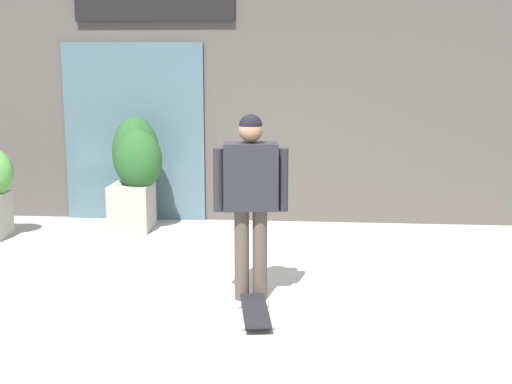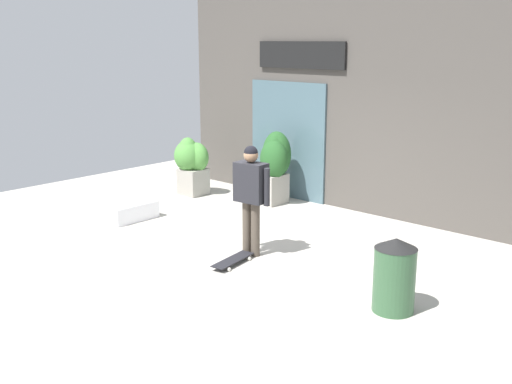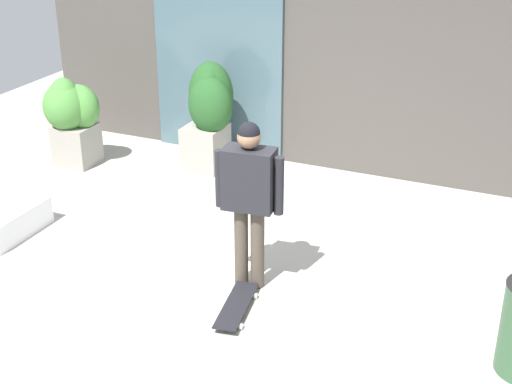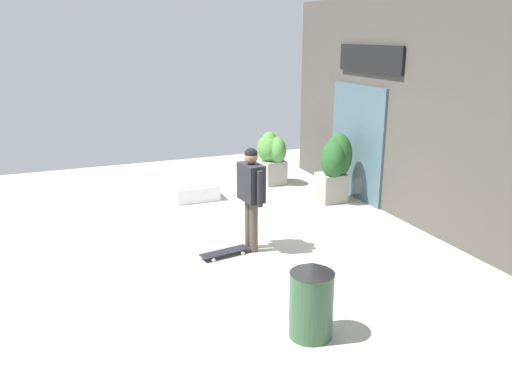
% 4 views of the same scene
% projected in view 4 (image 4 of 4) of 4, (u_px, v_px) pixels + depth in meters
% --- Properties ---
extents(ground_plane, '(12.00, 12.00, 0.00)m').
position_uv_depth(ground_plane, '(245.00, 238.00, 8.78)').
color(ground_plane, '#B2ADA3').
extents(building_facade, '(7.87, 0.31, 3.98)m').
position_uv_depth(building_facade, '(405.00, 110.00, 9.37)').
color(building_facade, '#4C4742').
rests_on(building_facade, ground_plane).
extents(skateboarder, '(0.65, 0.31, 1.65)m').
position_uv_depth(skateboarder, '(251.00, 189.00, 8.03)').
color(skateboarder, '#4C4238').
rests_on(skateboarder, ground_plane).
extents(skateboard, '(0.35, 0.81, 0.08)m').
position_uv_depth(skateboard, '(225.00, 252.00, 8.07)').
color(skateboard, black).
rests_on(skateboard, ground_plane).
extents(planter_box_left, '(0.71, 0.59, 1.19)m').
position_uv_depth(planter_box_left, '(272.00, 154.00, 11.77)').
color(planter_box_left, gray).
rests_on(planter_box_left, ground_plane).
extents(planter_box_right, '(0.66, 0.66, 1.40)m').
position_uv_depth(planter_box_right, '(336.00, 163.00, 10.46)').
color(planter_box_right, gray).
rests_on(planter_box_right, ground_plane).
extents(trash_bin, '(0.50, 0.50, 0.90)m').
position_uv_depth(trash_bin, '(311.00, 300.00, 5.83)').
color(trash_bin, '#335938').
rests_on(trash_bin, ground_plane).
extents(snow_ledge, '(1.44, 0.90, 0.30)m').
position_uv_depth(snow_ledge, '(190.00, 187.00, 11.16)').
color(snow_ledge, white).
rests_on(snow_ledge, ground_plane).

